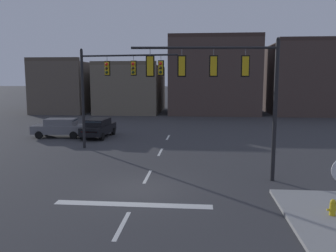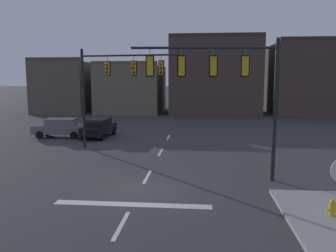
# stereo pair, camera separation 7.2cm
# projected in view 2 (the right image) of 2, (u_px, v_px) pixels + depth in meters

# --- Properties ---
(ground_plane) EXTENTS (400.00, 400.00, 0.00)m
(ground_plane) POSITION_uv_depth(u_px,v_px,m) (141.00, 189.00, 15.90)
(ground_plane) COLOR #353538
(stop_bar_paint) EXTENTS (6.40, 0.50, 0.01)m
(stop_bar_paint) POSITION_uv_depth(u_px,v_px,m) (132.00, 204.00, 13.93)
(stop_bar_paint) COLOR silver
(stop_bar_paint) RESTS_ON ground
(lane_centreline) EXTENTS (0.16, 26.40, 0.01)m
(lane_centreline) POSITION_uv_depth(u_px,v_px,m) (147.00, 177.00, 17.87)
(lane_centreline) COLOR silver
(lane_centreline) RESTS_ON ground
(signal_mast_near_side) EXTENTS (7.04, 0.68, 6.96)m
(signal_mast_near_side) POSITION_uv_depth(u_px,v_px,m) (226.00, 80.00, 16.57)
(signal_mast_near_side) COLOR black
(signal_mast_near_side) RESTS_ON ground
(signal_mast_far_side) EXTENTS (6.99, 1.17, 7.12)m
(signal_mast_far_side) POSITION_uv_depth(u_px,v_px,m) (112.00, 79.00, 24.09)
(signal_mast_far_side) COLOR black
(signal_mast_far_side) RESTS_ON ground
(car_lot_nearside) EXTENTS (2.16, 4.55, 1.61)m
(car_lot_nearside) POSITION_uv_depth(u_px,v_px,m) (99.00, 127.00, 29.69)
(car_lot_nearside) COLOR black
(car_lot_nearside) RESTS_ON ground
(car_lot_middle) EXTENTS (4.56, 2.19, 1.61)m
(car_lot_middle) POSITION_uv_depth(u_px,v_px,m) (60.00, 127.00, 29.74)
(car_lot_middle) COLOR slate
(car_lot_middle) RESTS_ON ground
(fire_hydrant) EXTENTS (0.40, 0.30, 0.75)m
(fire_hydrant) POSITION_uv_depth(u_px,v_px,m) (332.00, 211.00, 12.41)
(fire_hydrant) COLOR gold
(fire_hydrant) RESTS_ON ground
(building_row) EXTENTS (55.49, 13.18, 10.79)m
(building_row) POSITION_uv_depth(u_px,v_px,m) (225.00, 84.00, 50.46)
(building_row) COLOR brown
(building_row) RESTS_ON ground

